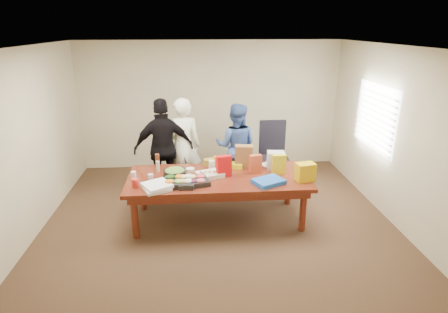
{
  "coord_description": "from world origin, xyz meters",
  "views": [
    {
      "loc": [
        -0.34,
        -5.29,
        2.97
      ],
      "look_at": [
        0.1,
        0.1,
        1.04
      ],
      "focal_mm": 29.54,
      "sensor_mm": 36.0,
      "label": 1
    }
  ],
  "objects": [
    {
      "name": "bread_loaf",
      "position": [
        -0.07,
        0.52,
        0.81
      ],
      "size": [
        0.3,
        0.19,
        0.11
      ],
      "primitive_type": "cube",
      "rotation": [
        0.0,
        0.0,
        0.27
      ],
      "color": "olive",
      "rests_on": "conference_table"
    },
    {
      "name": "person_left",
      "position": [
        -0.9,
        1.0,
        0.9
      ],
      "size": [
        1.12,
        0.63,
        1.8
      ],
      "primitive_type": "imported",
      "rotation": [
        0.0,
        0.0,
        3.33
      ],
      "color": "black",
      "rests_on": "floor"
    },
    {
      "name": "mayo_jar",
      "position": [
        -0.08,
        0.31,
        0.83
      ],
      "size": [
        0.12,
        0.12,
        0.15
      ],
      "primitive_type": "cylinder",
      "rotation": [
        0.0,
        0.0,
        -0.23
      ],
      "color": "silver",
      "rests_on": "conference_table"
    },
    {
      "name": "chip_bag_blue",
      "position": [
        0.73,
        -0.33,
        0.78
      ],
      "size": [
        0.53,
        0.48,
        0.06
      ],
      "primitive_type": "cube",
      "rotation": [
        0.0,
        0.0,
        0.46
      ],
      "color": "blue",
      "rests_on": "conference_table"
    },
    {
      "name": "salad_bowl",
      "position": [
        -0.67,
        0.04,
        0.81
      ],
      "size": [
        0.44,
        0.44,
        0.11
      ],
      "primitive_type": "cylinder",
      "rotation": [
        0.0,
        0.0,
        -0.27
      ],
      "color": "black",
      "rests_on": "conference_table"
    },
    {
      "name": "floor",
      "position": [
        0.0,
        0.0,
        -0.01
      ],
      "size": [
        5.5,
        5.0,
        0.02
      ],
      "primitive_type": "cube",
      "color": "#47301E",
      "rests_on": "ground"
    },
    {
      "name": "wall_right",
      "position": [
        2.75,
        0.0,
        1.35
      ],
      "size": [
        0.04,
        5.0,
        2.7
      ],
      "primitive_type": "cube",
      "color": "beige",
      "rests_on": "floor"
    },
    {
      "name": "chip_bag_red",
      "position": [
        0.09,
        0.0,
        0.92
      ],
      "size": [
        0.25,
        0.15,
        0.34
      ],
      "primitive_type": "cube",
      "rotation": [
        0.0,
        0.0,
        0.26
      ],
      "color": "red",
      "rests_on": "conference_table"
    },
    {
      "name": "ranch_bottle",
      "position": [
        -0.95,
        0.29,
        0.84
      ],
      "size": [
        0.06,
        0.06,
        0.17
      ],
      "primitive_type": "cylinder",
      "rotation": [
        0.0,
        0.0,
        -0.03
      ],
      "color": "beige",
      "rests_on": "conference_table"
    },
    {
      "name": "person_right",
      "position": [
        0.42,
        1.29,
        0.82
      ],
      "size": [
        0.92,
        0.8,
        1.63
      ],
      "primitive_type": "imported",
      "rotation": [
        0.0,
        0.0,
        2.89
      ],
      "color": "#405FA2",
      "rests_on": "floor"
    },
    {
      "name": "grocery_bag_white",
      "position": [
        0.96,
        0.25,
        0.9
      ],
      "size": [
        0.29,
        0.22,
        0.29
      ],
      "primitive_type": "cube",
      "rotation": [
        0.0,
        0.0,
        -0.08
      ],
      "color": "silver",
      "rests_on": "conference_table"
    },
    {
      "name": "chip_bag_orange",
      "position": [
        0.6,
        0.11,
        0.9
      ],
      "size": [
        0.21,
        0.12,
        0.3
      ],
      "primitive_type": "cube",
      "rotation": [
        0.0,
        0.0,
        0.22
      ],
      "color": "#C84A26",
      "rests_on": "conference_table"
    },
    {
      "name": "veggie_tray",
      "position": [
        -0.59,
        -0.25,
        0.79
      ],
      "size": [
        0.57,
        0.49,
        0.08
      ],
      "primitive_type": "cube",
      "rotation": [
        0.0,
        0.0,
        -0.21
      ],
      "color": "black",
      "rests_on": "conference_table"
    },
    {
      "name": "dip_bowl_a",
      "position": [
        0.37,
        0.36,
        0.78
      ],
      "size": [
        0.15,
        0.15,
        0.05
      ],
      "primitive_type": "cylinder",
      "rotation": [
        0.0,
        0.0,
        -0.09
      ],
      "color": "beige",
      "rests_on": "conference_table"
    },
    {
      "name": "person_center",
      "position": [
        -0.57,
        1.13,
        0.89
      ],
      "size": [
        0.7,
        0.51,
        1.79
      ],
      "primitive_type": "imported",
      "rotation": [
        0.0,
        0.0,
        3.26
      ],
      "color": "white",
      "rests_on": "floor"
    },
    {
      "name": "office_chair",
      "position": [
        1.15,
        1.22,
        0.6
      ],
      "size": [
        0.62,
        0.62,
        1.21
      ],
      "primitive_type": "cube",
      "rotation": [
        0.0,
        0.0,
        0.01
      ],
      "color": "black",
      "rests_on": "floor"
    },
    {
      "name": "fruit_tray",
      "position": [
        -0.41,
        -0.25,
        0.79
      ],
      "size": [
        0.55,
        0.48,
        0.07
      ],
      "primitive_type": "cube",
      "rotation": [
        0.0,
        0.0,
        0.25
      ],
      "color": "black",
      "rests_on": "conference_table"
    },
    {
      "name": "dip_bowl_b",
      "position": [
        -0.44,
        0.24,
        0.78
      ],
      "size": [
        0.17,
        0.17,
        0.05
      ],
      "primitive_type": "cylinder",
      "rotation": [
        0.0,
        0.0,
        0.31
      ],
      "color": "#F3E4CF",
      "rests_on": "conference_table"
    },
    {
      "name": "pizza_box_upper",
      "position": [
        -0.91,
        -0.4,
        0.81
      ],
      "size": [
        0.5,
        0.5,
        0.04
      ],
      "primitive_type": "cube",
      "rotation": [
        0.0,
        0.0,
        0.54
      ],
      "color": "white",
      "rests_on": "pizza_box_lower"
    },
    {
      "name": "wall_front",
      "position": [
        0.0,
        -2.5,
        1.35
      ],
      "size": [
        5.5,
        0.04,
        2.7
      ],
      "primitive_type": "cube",
      "color": "beige",
      "rests_on": "floor"
    },
    {
      "name": "pizza_box_lower",
      "position": [
        -0.92,
        -0.4,
        0.77
      ],
      "size": [
        0.48,
        0.48,
        0.04
      ],
      "primitive_type": "cube",
      "rotation": [
        0.0,
        0.0,
        0.41
      ],
      "color": "white",
      "rests_on": "conference_table"
    },
    {
      "name": "chip_bag_yellow",
      "position": [
        0.96,
        0.03,
        0.91
      ],
      "size": [
        0.21,
        0.09,
        0.32
      ],
      "primitive_type": "cube",
      "rotation": [
        0.0,
        0.0,
        0.01
      ],
      "color": "yellow",
      "rests_on": "conference_table"
    },
    {
      "name": "banana_bunch",
      "position": [
        0.31,
        0.35,
        0.79
      ],
      "size": [
        0.28,
        0.23,
        0.08
      ],
      "primitive_type": "cube",
      "rotation": [
        0.0,
        0.0,
        -0.42
      ],
      "color": "#E0ED13",
      "rests_on": "conference_table"
    },
    {
      "name": "wall_back",
      "position": [
        0.0,
        2.5,
        1.35
      ],
      "size": [
        5.5,
        0.04,
        2.7
      ],
      "primitive_type": "cube",
      "color": "beige",
      "rests_on": "floor"
    },
    {
      "name": "wall_left",
      "position": [
        -2.75,
        0.0,
        1.35
      ],
      "size": [
        0.04,
        5.0,
        2.7
      ],
      "primitive_type": "cube",
      "color": "beige",
      "rests_on": "floor"
    },
    {
      "name": "clear_cup_b",
      "position": [
        -1.3,
        0.03,
        0.81
      ],
      "size": [
        0.1,
        0.1,
        0.11
      ],
      "primitive_type": "cylinder",
      "rotation": [
        0.0,
        0.0,
        -0.26
      ],
      "color": "white",
      "rests_on": "conference_table"
    },
    {
      "name": "grocery_bag_yellow",
      "position": [
        1.3,
        -0.26,
        0.89
      ],
      "size": [
        0.31,
        0.24,
        0.28
      ],
      "primitive_type": "cube",
      "rotation": [
        0.0,
        0.0,
        0.19
      ],
      "color": "yellow",
      "rests_on": "conference_table"
    },
    {
      "name": "plate_b",
      "position": [
        0.98,
        0.52,
        0.76
      ],
      "size": [
        0.29,
        0.29,
        0.02
      ],
      "primitive_type": "cylinder",
      "rotation": [
        0.0,
        0.0,
        -0.13
      ],
      "color": "silver",
      "rests_on": "conference_table"
    },
    {
      "name": "window_blinds",
      "position": [
        2.68,
        0.6,
        1.5
      ],
      "size": [
        0.04,
        1.36,
        1.0
      ],
      "primitive_type": "cube",
      "color": "beige",
      "rests_on": "wall_right"
    },
    {
      "name": "conference_table",
      "position": [
        0.0,
        0.0,
        0.38
      ],
      "size": [
        2.8,
        1.2,
        0.75
      ],
      "primitive_type": "cube",
      "color": "#4C1C0F",
      "rests_on": "floor"
    },
    {
      "name": "red_cup",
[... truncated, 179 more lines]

